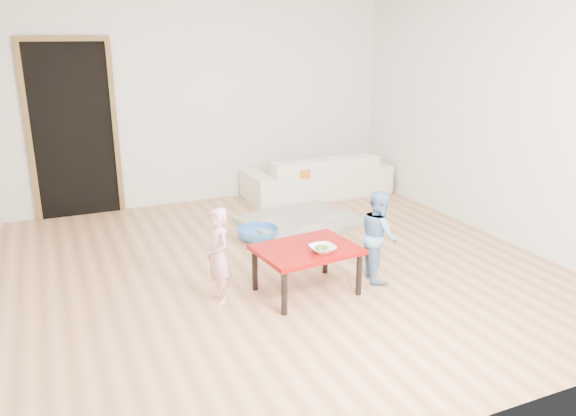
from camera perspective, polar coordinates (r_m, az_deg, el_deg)
floor at (r=5.40m, az=-0.86°, el=-6.01°), size 5.00×5.00×0.01m
back_wall at (r=7.37m, az=-8.59°, el=10.64°), size 5.00×0.02×2.60m
right_wall at (r=6.41m, az=20.42°, el=8.76°), size 0.02×5.00×2.60m
doorway at (r=7.15m, az=-21.00°, el=7.25°), size 1.02×0.08×2.11m
sofa at (r=7.64m, az=3.00°, el=3.33°), size 1.98×0.80×0.57m
cushion at (r=7.24m, az=0.43°, el=3.74°), size 0.49×0.46×0.11m
red_table at (r=4.83m, az=1.89°, el=-6.30°), size 0.89×0.70×0.41m
bowl at (r=4.65m, az=3.54°, el=-4.16°), size 0.21×0.21×0.05m
broccoli at (r=4.65m, az=3.54°, el=-4.14°), size 0.12×0.12×0.06m
child_pink at (r=4.63m, az=-7.10°, el=-4.86°), size 0.23×0.32×0.81m
child_blue at (r=5.09m, az=9.19°, el=-2.76°), size 0.39×0.46×0.82m
basin at (r=6.05m, az=-3.11°, el=-2.68°), size 0.44×0.44×0.14m
blanket at (r=6.58m, az=1.36°, el=-1.34°), size 1.44×1.28×0.06m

